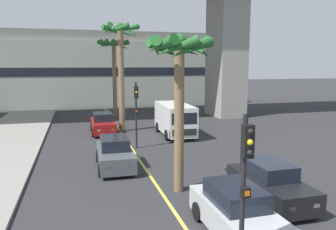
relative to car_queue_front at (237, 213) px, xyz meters
name	(u,v)px	position (x,y,z in m)	size (l,w,h in m)	color
lane_stripe_center	(129,144)	(-1.42, 12.95, -0.72)	(0.14, 56.00, 0.01)	#DBCC4C
pier_building_backdrop	(101,70)	(-1.42, 35.47, 3.85)	(29.83, 8.04, 9.26)	#ADB2A8
car_queue_front	(237,213)	(0.00, 0.00, 0.00)	(1.87, 4.12, 1.56)	#B7BABF
car_queue_second	(103,124)	(-2.78, 17.09, 0.00)	(1.84, 4.10, 1.56)	maroon
car_queue_third	(270,183)	(2.43, 2.03, 0.00)	(1.86, 4.11, 1.56)	black
car_queue_fourth	(115,154)	(-2.88, 8.02, 0.00)	(1.90, 4.14, 1.56)	#4C5156
delivery_van	(175,118)	(2.37, 14.81, 0.57)	(2.27, 5.30, 2.36)	silver
traffic_light_median_near	(245,178)	(-1.03, -2.30, 1.99)	(0.24, 0.37, 4.20)	black
traffic_light_median_far	(136,106)	(-1.09, 11.64, 1.99)	(0.24, 0.37, 4.20)	black
palm_tree_near_median	(180,65)	(-0.65, 4.00, 4.55)	(2.79, 2.86, 6.51)	brown
palm_tree_mid_median	(121,51)	(-1.23, 17.39, 5.61)	(2.90, 3.05, 8.47)	brown
palm_tree_far_median	(114,53)	(-0.83, 25.75, 5.76)	(3.36, 3.34, 7.83)	brown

